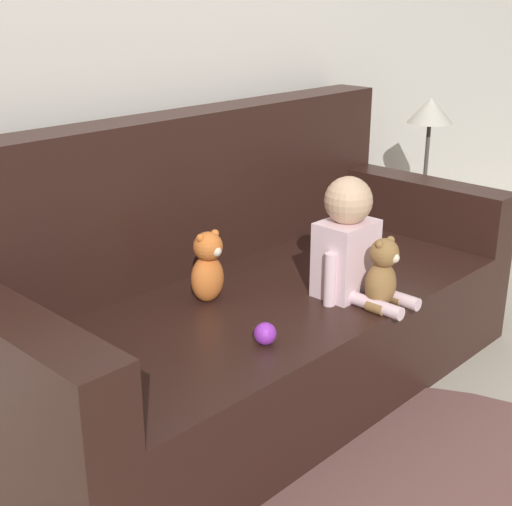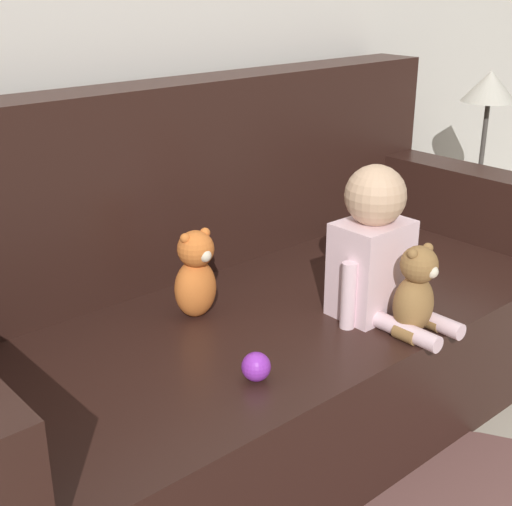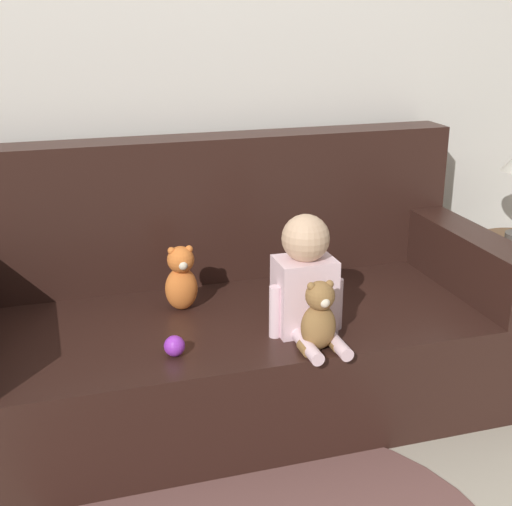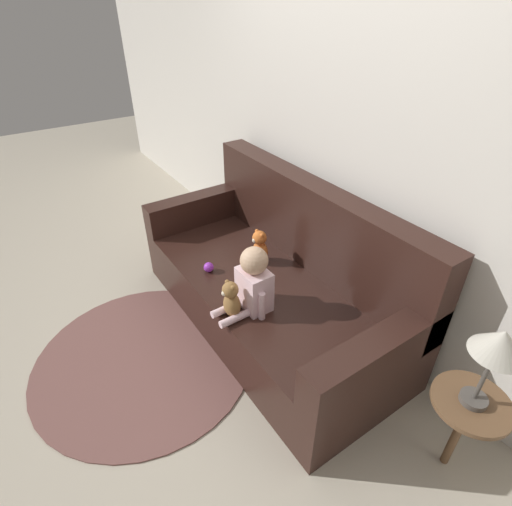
% 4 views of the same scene
% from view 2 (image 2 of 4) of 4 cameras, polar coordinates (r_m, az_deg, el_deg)
% --- Properties ---
extents(ground_plane, '(12.00, 12.00, 0.00)m').
position_cam_2_polar(ground_plane, '(2.27, 0.58, -13.23)').
color(ground_plane, '#B7AD99').
extents(couch, '(2.07, 0.93, 1.00)m').
position_cam_2_polar(couch, '(2.15, -0.80, -5.18)').
color(couch, black).
rests_on(couch, ground_plane).
extents(person_baby, '(0.27, 0.35, 0.43)m').
position_cam_2_polar(person_baby, '(1.97, 9.51, 0.29)').
color(person_baby, silver).
rests_on(person_baby, couch).
extents(teddy_bear_brown, '(0.15, 0.11, 0.25)m').
position_cam_2_polar(teddy_bear_brown, '(1.91, 12.65, -3.12)').
color(teddy_bear_brown, olive).
rests_on(teddy_bear_brown, couch).
extents(plush_toy_side, '(0.12, 0.12, 0.25)m').
position_cam_2_polar(plush_toy_side, '(1.96, -4.85, -1.72)').
color(plush_toy_side, orange).
rests_on(plush_toy_side, couch).
extents(toy_ball, '(0.07, 0.07, 0.07)m').
position_cam_2_polar(toy_ball, '(1.69, 0.01, -9.08)').
color(toy_ball, purple).
rests_on(toy_ball, couch).
extents(side_table, '(0.35, 0.35, 0.93)m').
position_cam_2_polar(side_table, '(3.10, 17.83, 9.28)').
color(side_table, brown).
rests_on(side_table, ground_plane).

